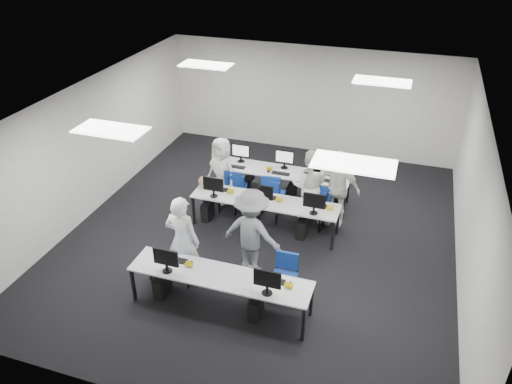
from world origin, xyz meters
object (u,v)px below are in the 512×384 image
(desk_mid, at_px, (265,202))
(chair_2, at_px, (231,199))
(chair_4, at_px, (317,214))
(chair_7, at_px, (321,208))
(chair_6, at_px, (274,200))
(student_1, at_px, (309,186))
(chair_0, at_px, (183,268))
(student_3, at_px, (336,188))
(student_0, at_px, (183,240))
(student_2, at_px, (222,171))
(chair_1, at_px, (284,285))
(photographer, at_px, (252,233))
(chair_3, at_px, (269,206))
(desk_front, at_px, (220,277))
(chair_5, at_px, (238,193))

(desk_mid, bearing_deg, chair_2, 151.72)
(chair_4, height_order, chair_7, chair_4)
(chair_6, xyz_separation_m, student_1, (0.82, -0.08, 0.57))
(student_1, bearing_deg, chair_0, 52.01)
(chair_0, xyz_separation_m, chair_6, (0.94, 2.88, 0.01))
(student_1, xyz_separation_m, student_3, (0.60, 0.02, 0.03))
(student_0, xyz_separation_m, student_2, (-0.39, 2.94, -0.10))
(chair_1, distance_m, chair_6, 2.96)
(photographer, bearing_deg, chair_3, -75.19)
(desk_front, relative_size, photographer, 1.79)
(chair_1, relative_size, chair_2, 0.99)
(chair_1, xyz_separation_m, chair_5, (-1.91, 2.87, -0.02))
(chair_7, bearing_deg, student_2, -165.75)
(desk_front, distance_m, chair_3, 3.09)
(chair_2, relative_size, student_2, 0.55)
(chair_6, height_order, student_0, student_0)
(photographer, bearing_deg, desk_front, 88.20)
(chair_6, xyz_separation_m, student_0, (-0.90, -2.88, 0.63))
(desk_mid, relative_size, chair_6, 3.67)
(chair_0, xyz_separation_m, chair_1, (1.94, 0.10, 0.01))
(chair_4, relative_size, student_3, 0.50)
(student_0, bearing_deg, chair_6, -103.60)
(desk_front, height_order, desk_mid, same)
(chair_2, height_order, chair_4, chair_2)
(chair_5, bearing_deg, student_3, -14.71)
(desk_mid, distance_m, chair_3, 0.60)
(desk_mid, relative_size, chair_3, 3.37)
(chair_7, height_order, student_1, student_1)
(chair_0, relative_size, chair_7, 1.01)
(chair_1, distance_m, chair_7, 2.81)
(chair_2, xyz_separation_m, chair_6, (0.97, 0.25, -0.01))
(desk_mid, relative_size, chair_4, 3.60)
(chair_0, bearing_deg, student_0, 6.30)
(chair_7, distance_m, student_1, 0.66)
(student_0, bearing_deg, desk_mid, -109.91)
(student_3, bearing_deg, desk_mid, -144.84)
(chair_5, relative_size, photographer, 0.45)
(student_0, bearing_deg, student_1, -117.74)
(desk_mid, distance_m, student_1, 1.08)
(chair_2, xyz_separation_m, photographer, (1.18, -1.99, 0.61))
(desk_front, height_order, chair_5, chair_5)
(desk_front, height_order, chair_3, chair_3)
(chair_3, bearing_deg, chair_0, -116.31)
(student_1, height_order, student_2, student_1)
(desk_front, distance_m, chair_2, 3.31)
(chair_0, distance_m, student_3, 3.73)
(desk_front, relative_size, chair_0, 3.78)
(desk_mid, xyz_separation_m, chair_7, (1.09, 0.81, -0.42))
(chair_6, bearing_deg, chair_2, -160.44)
(chair_2, bearing_deg, desk_mid, -28.25)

